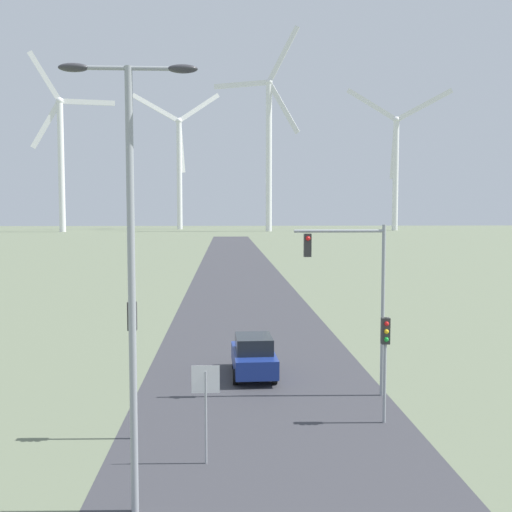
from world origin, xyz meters
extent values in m
cube|color=#38383D|center=(0.00, 48.00, 0.00)|extent=(10.00, 240.00, 0.01)
cylinder|color=#93999E|center=(-3.64, 7.78, 5.31)|extent=(0.18, 0.18, 10.62)
cylinder|color=#93999E|center=(-3.64, 7.78, 10.57)|extent=(2.49, 0.10, 0.10)
ellipsoid|color=#333338|center=(-4.88, 7.78, 10.57)|extent=(0.70, 0.32, 0.20)
ellipsoid|color=#333338|center=(-2.39, 7.78, 10.57)|extent=(0.70, 0.32, 0.20)
cylinder|color=#93999E|center=(-2.01, 10.49, 1.36)|extent=(0.07, 0.07, 2.72)
cube|color=white|center=(-2.01, 10.48, 2.49)|extent=(0.81, 0.01, 0.81)
cube|color=red|center=(-2.01, 10.49, 2.49)|extent=(0.76, 0.02, 0.76)
cylinder|color=#93999E|center=(-4.39, 12.52, 2.21)|extent=(0.11, 0.11, 4.43)
cube|color=#2D2D2D|center=(-4.39, 12.52, 3.98)|extent=(0.28, 0.24, 0.90)
sphere|color=red|center=(-4.39, 12.38, 4.25)|extent=(0.16, 0.16, 0.16)
sphere|color=gold|center=(-4.39, 12.38, 3.98)|extent=(0.16, 0.16, 0.16)
sphere|color=green|center=(-4.39, 12.38, 3.71)|extent=(0.16, 0.16, 0.16)
cylinder|color=#93999E|center=(4.02, 13.55, 1.83)|extent=(0.11, 0.11, 3.66)
cube|color=#2D2D2D|center=(4.02, 13.55, 3.21)|extent=(0.28, 0.24, 0.90)
sphere|color=red|center=(4.02, 13.42, 3.48)|extent=(0.16, 0.16, 0.16)
sphere|color=gold|center=(4.02, 13.42, 3.21)|extent=(0.16, 0.16, 0.16)
sphere|color=green|center=(4.02, 13.42, 2.94)|extent=(0.16, 0.16, 0.16)
cylinder|color=#93999E|center=(4.74, 16.60, 3.39)|extent=(0.14, 0.14, 6.78)
cylinder|color=#93999E|center=(2.98, 16.60, 6.53)|extent=(3.52, 0.12, 0.12)
cube|color=#2D2D2D|center=(1.74, 16.60, 5.98)|extent=(0.28, 0.24, 0.90)
sphere|color=red|center=(1.74, 16.47, 6.25)|extent=(0.18, 0.18, 0.18)
cube|color=navy|center=(-0.21, 19.68, 0.73)|extent=(1.94, 4.16, 0.80)
cube|color=#1E2328|center=(-0.21, 19.53, 1.48)|extent=(1.63, 2.15, 0.70)
cylinder|color=black|center=(-1.03, 20.95, 0.33)|extent=(0.22, 0.66, 0.66)
cylinder|color=black|center=(0.62, 20.95, 0.33)|extent=(0.22, 0.66, 0.66)
cylinder|color=black|center=(-1.03, 18.41, 0.33)|extent=(0.22, 0.66, 0.66)
cylinder|color=black|center=(0.62, 18.41, 0.33)|extent=(0.22, 0.66, 0.66)
cylinder|color=white|center=(-59.78, 210.94, 23.06)|extent=(2.20, 2.20, 46.11)
sphere|color=white|center=(-59.78, 210.94, 46.11)|extent=(2.60, 2.60, 2.60)
cube|color=white|center=(-64.48, 209.83, 37.56)|extent=(10.42, 2.92, 16.86)
cube|color=white|center=(-50.22, 213.20, 46.21)|extent=(17.99, 4.71, 1.97)
cube|color=white|center=(-64.63, 209.79, 54.58)|extent=(10.70, 2.99, 16.72)
cylinder|color=white|center=(-20.50, 243.31, 22.14)|extent=(2.20, 2.20, 44.29)
sphere|color=white|center=(-20.50, 243.31, 44.29)|extent=(2.60, 2.60, 2.60)
cube|color=white|center=(-19.72, 243.61, 33.50)|extent=(3.32, 1.69, 20.42)
cube|color=white|center=(-12.18, 246.54, 50.41)|extent=(16.77, 6.92, 12.99)
cube|color=white|center=(-29.60, 239.77, 48.96)|extent=(18.01, 7.40, 10.40)
cylinder|color=white|center=(14.35, 213.44, 26.98)|extent=(2.20, 2.20, 53.97)
sphere|color=white|center=(14.35, 213.44, 53.97)|extent=(2.60, 2.60, 2.60)
cube|color=white|center=(19.42, 211.34, 63.59)|extent=(11.17, 5.02, 19.02)
cube|color=white|center=(4.12, 217.68, 53.90)|extent=(19.46, 8.46, 1.92)
cube|color=white|center=(19.52, 211.29, 44.40)|extent=(11.36, 5.10, 18.91)
cylinder|color=white|center=(63.94, 222.47, 21.12)|extent=(2.20, 2.20, 42.24)
sphere|color=white|center=(63.94, 222.47, 42.24)|extent=(2.60, 2.60, 2.60)
cube|color=white|center=(73.66, 219.03, 47.42)|extent=(19.27, 7.23, 11.39)
cube|color=white|center=(54.84, 225.68, 48.58)|extent=(18.26, 6.87, 13.46)
cube|color=white|center=(63.31, 222.69, 30.72)|extent=(3.05, 1.49, 21.85)
camera|label=1|loc=(-1.41, -6.37, 7.28)|focal=42.00mm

